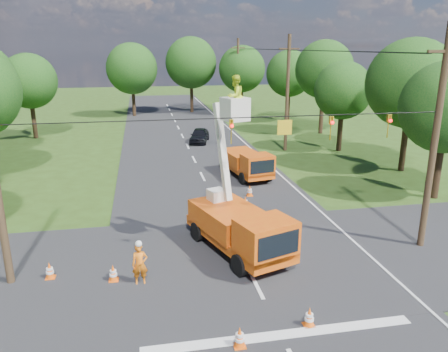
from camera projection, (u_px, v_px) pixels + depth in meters
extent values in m
plane|color=#2C4314|center=(194.00, 160.00, 35.95)|extent=(140.00, 140.00, 0.00)
cube|color=black|center=(194.00, 160.00, 35.95)|extent=(12.00, 100.00, 0.06)
cube|color=black|center=(244.00, 261.00, 19.00)|extent=(56.00, 10.00, 0.07)
cube|color=silver|center=(281.00, 336.00, 14.11)|extent=(9.00, 0.45, 0.02)
cube|color=silver|center=(260.00, 157.00, 36.95)|extent=(0.12, 90.00, 0.02)
cube|color=#D85D0F|center=(238.00, 236.00, 19.74)|extent=(4.10, 6.50, 0.46)
cube|color=#D85D0F|center=(266.00, 238.00, 17.70)|extent=(2.68, 2.36, 1.53)
cube|color=black|center=(279.00, 245.00, 16.96)|extent=(1.85, 0.68, 0.97)
cube|color=#D85D0F|center=(229.00, 217.00, 20.24)|extent=(3.48, 4.34, 1.02)
cylinder|color=black|center=(240.00, 265.00, 17.70)|extent=(0.61, 0.99, 0.94)
cylinder|color=black|center=(282.00, 253.00, 18.72)|extent=(0.61, 0.99, 0.94)
cylinder|color=black|center=(198.00, 232.00, 20.92)|extent=(0.61, 0.99, 0.94)
cylinder|color=black|center=(236.00, 223.00, 21.94)|extent=(0.61, 0.99, 0.94)
cube|color=silver|center=(217.00, 195.00, 20.95)|extent=(0.97, 0.97, 0.56)
cube|color=silver|center=(223.00, 152.00, 19.85)|extent=(0.71, 1.38, 4.41)
cube|color=silver|center=(235.00, 109.00, 18.36)|extent=(1.23, 1.23, 0.97)
imported|color=#C6E526|center=(235.00, 96.00, 18.21)|extent=(1.09, 1.06, 1.77)
cube|color=#D85D0F|center=(246.00, 168.00, 31.27)|extent=(2.93, 5.68, 0.41)
cube|color=#D85D0F|center=(257.00, 165.00, 29.33)|extent=(2.23, 1.87, 1.35)
cube|color=black|center=(262.00, 167.00, 28.64)|extent=(1.69, 0.36, 0.86)
cube|color=#D85D0F|center=(242.00, 158.00, 31.75)|extent=(2.69, 3.67, 0.90)
cylinder|color=black|center=(243.00, 179.00, 29.48)|extent=(0.43, 0.87, 0.83)
cylinder|color=black|center=(268.00, 176.00, 30.13)|extent=(0.43, 0.87, 0.83)
cylinder|color=black|center=(225.00, 166.00, 32.54)|extent=(0.43, 0.87, 0.83)
cylinder|color=black|center=(248.00, 164.00, 33.19)|extent=(0.43, 0.87, 0.83)
imported|color=#FA5815|center=(140.00, 264.00, 16.98)|extent=(0.64, 0.43, 1.70)
imported|color=black|center=(199.00, 135.00, 42.35)|extent=(2.61, 4.30, 1.37)
cone|color=#FE5D0D|center=(240.00, 337.00, 13.49)|extent=(0.36, 0.36, 0.70)
cube|color=#FE5D0D|center=(240.00, 346.00, 13.59)|extent=(0.38, 0.38, 0.04)
cylinder|color=white|center=(240.00, 335.00, 13.47)|extent=(0.26, 0.26, 0.09)
cylinder|color=white|center=(240.00, 339.00, 13.52)|extent=(0.31, 0.31, 0.09)
cone|color=#FE5D0D|center=(309.00, 317.00, 14.49)|extent=(0.36, 0.36, 0.70)
cube|color=#FE5D0D|center=(309.00, 325.00, 14.59)|extent=(0.38, 0.38, 0.04)
cylinder|color=white|center=(309.00, 315.00, 14.47)|extent=(0.26, 0.26, 0.09)
cylinder|color=white|center=(309.00, 319.00, 14.52)|extent=(0.31, 0.31, 0.09)
cone|color=#FE5D0D|center=(245.00, 202.00, 25.16)|extent=(0.36, 0.36, 0.70)
cube|color=#FE5D0D|center=(245.00, 207.00, 25.26)|extent=(0.38, 0.38, 0.04)
cylinder|color=white|center=(245.00, 201.00, 25.14)|extent=(0.26, 0.26, 0.09)
cylinder|color=white|center=(245.00, 203.00, 25.19)|extent=(0.31, 0.31, 0.09)
cone|color=#FE5D0D|center=(250.00, 190.00, 27.16)|extent=(0.36, 0.36, 0.70)
cube|color=#FE5D0D|center=(250.00, 196.00, 27.26)|extent=(0.38, 0.38, 0.04)
cylinder|color=white|center=(250.00, 189.00, 27.15)|extent=(0.26, 0.26, 0.09)
cylinder|color=white|center=(250.00, 192.00, 27.19)|extent=(0.31, 0.31, 0.09)
cone|color=#FE5D0D|center=(113.00, 273.00, 17.31)|extent=(0.36, 0.36, 0.70)
cube|color=#FE5D0D|center=(114.00, 280.00, 17.40)|extent=(0.38, 0.38, 0.04)
cylinder|color=white|center=(113.00, 271.00, 17.29)|extent=(0.26, 0.26, 0.09)
cylinder|color=white|center=(113.00, 275.00, 17.33)|extent=(0.31, 0.31, 0.09)
cone|color=#FE5D0D|center=(50.00, 270.00, 17.50)|extent=(0.36, 0.36, 0.70)
cube|color=#FE5D0D|center=(51.00, 278.00, 17.59)|extent=(0.38, 0.38, 0.04)
cylinder|color=white|center=(50.00, 269.00, 17.48)|extent=(0.26, 0.26, 0.09)
cylinder|color=white|center=(50.00, 272.00, 17.52)|extent=(0.31, 0.31, 0.09)
cone|color=#FE5D0D|center=(268.00, 162.00, 33.89)|extent=(0.36, 0.36, 0.70)
cube|color=#FE5D0D|center=(268.00, 166.00, 33.99)|extent=(0.38, 0.38, 0.04)
cylinder|color=white|center=(268.00, 161.00, 33.88)|extent=(0.26, 0.26, 0.09)
cylinder|color=white|center=(268.00, 163.00, 33.92)|extent=(0.31, 0.31, 0.09)
cylinder|color=#4C3823|center=(435.00, 141.00, 19.09)|extent=(0.30, 0.30, 10.00)
cube|color=#4C3823|center=(447.00, 51.00, 18.01)|extent=(1.80, 0.12, 0.12)
cylinder|color=#4C3823|center=(287.00, 94.00, 37.92)|extent=(0.30, 0.30, 10.00)
cube|color=#4C3823|center=(289.00, 49.00, 36.84)|extent=(1.80, 0.12, 0.12)
cylinder|color=#4C3823|center=(238.00, 78.00, 56.76)|extent=(0.30, 0.30, 10.00)
cube|color=#4C3823|center=(238.00, 48.00, 55.67)|extent=(1.80, 0.12, 0.12)
cylinder|color=black|center=(234.00, 118.00, 17.12)|extent=(18.00, 0.04, 0.04)
cube|color=gold|center=(285.00, 127.00, 17.62)|extent=(0.60, 0.05, 0.60)
imported|color=gold|center=(231.00, 132.00, 17.25)|extent=(0.16, 0.20, 1.00)
sphere|color=#FF0C0C|center=(232.00, 126.00, 17.07)|extent=(0.14, 0.14, 0.14)
imported|color=gold|center=(331.00, 128.00, 18.00)|extent=(0.16, 0.20, 1.00)
sphere|color=#FF0C0C|center=(333.00, 123.00, 17.82)|extent=(0.14, 0.14, 0.14)
imported|color=gold|center=(388.00, 126.00, 18.47)|extent=(0.16, 0.20, 1.00)
sphere|color=#FF0C0C|center=(391.00, 121.00, 18.28)|extent=(0.14, 0.14, 0.14)
cylinder|color=#382616|center=(34.00, 118.00, 44.03)|extent=(0.44, 0.44, 4.05)
sphere|color=#124314|center=(29.00, 81.00, 42.98)|extent=(5.40, 5.40, 5.40)
cylinder|color=#382616|center=(438.00, 167.00, 26.50)|extent=(0.44, 0.44, 3.96)
sphere|color=#124314|center=(447.00, 107.00, 25.47)|extent=(5.40, 5.40, 5.40)
cylinder|color=#382616|center=(404.00, 141.00, 32.32)|extent=(0.44, 0.44, 4.58)
sphere|color=#124314|center=(411.00, 83.00, 31.14)|extent=(6.40, 6.40, 6.40)
cylinder|color=#382616|center=(340.00, 130.00, 38.71)|extent=(0.44, 0.44, 3.78)
sphere|color=#124314|center=(343.00, 90.00, 37.73)|extent=(5.00, 5.00, 5.00)
cylinder|color=#382616|center=(322.00, 111.00, 46.39)|extent=(0.44, 0.44, 4.75)
sphere|color=#124314|center=(324.00, 69.00, 45.15)|extent=(6.00, 6.00, 6.00)
cylinder|color=#382616|center=(288.00, 105.00, 53.83)|extent=(0.44, 0.44, 4.14)
sphere|color=#124314|center=(289.00, 74.00, 52.76)|extent=(5.60, 5.60, 5.60)
cylinder|color=#382616|center=(134.00, 99.00, 57.97)|extent=(0.44, 0.44, 4.40)
sphere|color=#124314|center=(132.00, 69.00, 56.83)|extent=(6.60, 6.60, 6.60)
cylinder|color=#382616|center=(192.00, 95.00, 61.22)|extent=(0.44, 0.44, 4.84)
sphere|color=#124314|center=(191.00, 63.00, 59.96)|extent=(7.00, 7.00, 7.00)
cylinder|color=#382616|center=(242.00, 98.00, 59.63)|extent=(0.44, 0.44, 4.31)
sphere|color=#124314|center=(242.00, 69.00, 58.51)|extent=(6.20, 6.20, 6.20)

